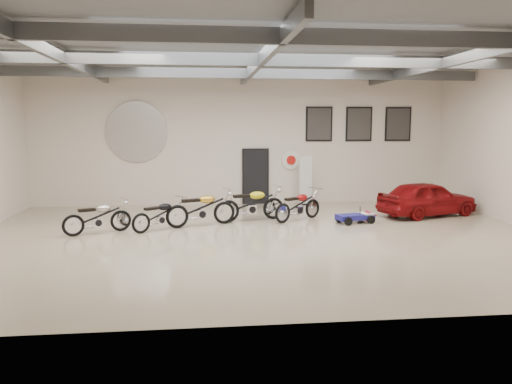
{
  "coord_description": "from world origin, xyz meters",
  "views": [
    {
      "loc": [
        -1.59,
        -13.28,
        3.05
      ],
      "look_at": [
        0.0,
        1.2,
        1.1
      ],
      "focal_mm": 35.0,
      "sensor_mm": 36.0,
      "label": 1
    }
  ],
  "objects": [
    {
      "name": "vintage_car",
      "position": [
        6.0,
        2.69,
        0.6
      ],
      "size": [
        2.4,
        3.76,
        1.19
      ],
      "primitive_type": "imported",
      "rotation": [
        0.0,
        0.0,
        1.88
      ],
      "color": "maroon",
      "rests_on": "floor"
    },
    {
      "name": "banner_stand",
      "position": [
        2.4,
        5.5,
        0.94
      ],
      "size": [
        0.54,
        0.31,
        1.89
      ],
      "primitive_type": null,
      "rotation": [
        0.0,
        0.0,
        0.21
      ],
      "color": "white",
      "rests_on": "floor"
    },
    {
      "name": "motorcycle_silver",
      "position": [
        -4.54,
        0.99,
        0.49
      ],
      "size": [
        1.96,
        1.36,
        0.99
      ],
      "primitive_type": null,
      "rotation": [
        0.0,
        0.0,
        0.46
      ],
      "color": "silver",
      "rests_on": "floor"
    },
    {
      "name": "ceiling_beams",
      "position": [
        0.0,
        0.0,
        4.75
      ],
      "size": [
        15.8,
        11.8,
        0.32
      ],
      "primitive_type": null,
      "color": "#53575B",
      "rests_on": "ceiling"
    },
    {
      "name": "back_wall",
      "position": [
        0.0,
        6.0,
        2.5
      ],
      "size": [
        16.0,
        0.02,
        5.0
      ],
      "primitive_type": "cube",
      "color": "beige",
      "rests_on": "floor"
    },
    {
      "name": "motorcycle_black",
      "position": [
        -2.81,
        1.27,
        0.47
      ],
      "size": [
        1.79,
        1.55,
        0.95
      ],
      "primitive_type": null,
      "rotation": [
        0.0,
        0.0,
        0.65
      ],
      "color": "silver",
      "rests_on": "floor"
    },
    {
      "name": "oil_sign",
      "position": [
        1.9,
        5.95,
        1.7
      ],
      "size": [
        0.72,
        0.1,
        0.72
      ],
      "primitive_type": null,
      "color": "white",
      "rests_on": "back_wall"
    },
    {
      "name": "motorcycle_red",
      "position": [
        1.49,
        2.32,
        0.51
      ],
      "size": [
        1.95,
        1.61,
        1.02
      ],
      "primitive_type": null,
      "rotation": [
        0.0,
        0.0,
        0.6
      ],
      "color": "silver",
      "rests_on": "floor"
    },
    {
      "name": "logo_plaque",
      "position": [
        -4.0,
        5.95,
        2.8
      ],
      "size": [
        2.3,
        0.06,
        1.16
      ],
      "primitive_type": null,
      "color": "silver",
      "rests_on": "back_wall"
    },
    {
      "name": "poster_left",
      "position": [
        3.0,
        5.96,
        3.1
      ],
      "size": [
        1.05,
        0.08,
        1.35
      ],
      "primitive_type": null,
      "color": "black",
      "rests_on": "back_wall"
    },
    {
      "name": "go_kart",
      "position": [
        3.31,
        1.74,
        0.26
      ],
      "size": [
        1.56,
        0.99,
        0.52
      ],
      "primitive_type": null,
      "rotation": [
        0.0,
        0.0,
        0.25
      ],
      "color": "navy",
      "rests_on": "floor"
    },
    {
      "name": "motorcycle_gold",
      "position": [
        -1.62,
        1.78,
        0.56
      ],
      "size": [
        2.27,
        1.38,
        1.13
      ],
      "primitive_type": null,
      "rotation": [
        0.0,
        0.0,
        0.35
      ],
      "color": "silver",
      "rests_on": "floor"
    },
    {
      "name": "door",
      "position": [
        0.5,
        5.95,
        1.05
      ],
      "size": [
        0.92,
        0.08,
        2.1
      ],
      "primitive_type": "cube",
      "color": "black",
      "rests_on": "back_wall"
    },
    {
      "name": "floor",
      "position": [
        0.0,
        0.0,
        0.0
      ],
      "size": [
        16.0,
        12.0,
        0.01
      ],
      "primitive_type": "cube",
      "color": "tan",
      "rests_on": "ground"
    },
    {
      "name": "motorcycle_yellow",
      "position": [
        -0.02,
        2.45,
        0.57
      ],
      "size": [
        2.29,
        1.2,
        1.14
      ],
      "primitive_type": null,
      "rotation": [
        0.0,
        0.0,
        0.25
      ],
      "color": "silver",
      "rests_on": "floor"
    },
    {
      "name": "poster_right",
      "position": [
        6.2,
        5.96,
        3.1
      ],
      "size": [
        1.05,
        0.08,
        1.35
      ],
      "primitive_type": null,
      "color": "black",
      "rests_on": "back_wall"
    },
    {
      "name": "ceiling",
      "position": [
        0.0,
        0.0,
        5.0
      ],
      "size": [
        16.0,
        12.0,
        0.01
      ],
      "primitive_type": "cube",
      "color": "slate",
      "rests_on": "back_wall"
    },
    {
      "name": "poster_mid",
      "position": [
        4.6,
        5.96,
        3.1
      ],
      "size": [
        1.05,
        0.08,
        1.35
      ],
      "primitive_type": null,
      "color": "black",
      "rests_on": "back_wall"
    }
  ]
}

